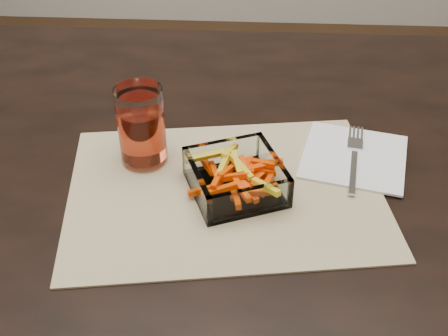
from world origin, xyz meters
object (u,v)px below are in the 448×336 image
(tumbler, at_px, (142,129))
(fork, at_px, (354,156))
(glass_bowl, at_px, (236,179))
(dining_table, at_px, (259,192))

(tumbler, relative_size, fork, 0.70)
(glass_bowl, distance_m, fork, 0.20)
(glass_bowl, relative_size, tumbler, 1.29)
(glass_bowl, relative_size, fork, 0.91)
(glass_bowl, bearing_deg, dining_table, 70.59)
(tumbler, distance_m, fork, 0.33)
(dining_table, relative_size, tumbler, 12.88)
(dining_table, bearing_deg, glass_bowl, -109.41)
(dining_table, xyz_separation_m, glass_bowl, (-0.04, -0.10, 0.11))
(dining_table, height_order, fork, fork)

